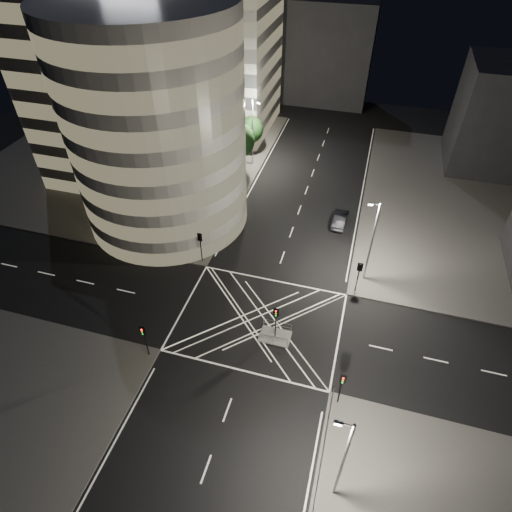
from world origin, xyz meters
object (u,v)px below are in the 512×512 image
(traffic_signal_fl, at_px, (200,242))
(traffic_signal_nl, at_px, (144,336))
(street_lamp_left_near, at_px, (210,196))
(street_lamp_left_far, at_px, (253,131))
(traffic_signal_island, at_px, (276,317))
(sedan, at_px, (340,219))
(traffic_signal_fr, at_px, (359,272))
(street_lamp_right_near, at_px, (343,460))
(street_lamp_right_far, at_px, (371,240))
(traffic_signal_nr, at_px, (342,384))
(central_island, at_px, (275,336))

(traffic_signal_fl, bearing_deg, traffic_signal_nl, -90.00)
(street_lamp_left_near, distance_m, street_lamp_left_far, 18.00)
(traffic_signal_island, bearing_deg, street_lamp_left_far, 109.95)
(traffic_signal_nl, bearing_deg, sedan, 60.19)
(traffic_signal_fr, height_order, street_lamp_right_near, street_lamp_right_near)
(traffic_signal_nl, relative_size, traffic_signal_island, 1.00)
(traffic_signal_island, relative_size, street_lamp_right_far, 0.40)
(street_lamp_left_near, relative_size, street_lamp_right_far, 1.00)
(traffic_signal_fl, relative_size, street_lamp_right_far, 0.40)
(traffic_signal_fl, height_order, street_lamp_left_near, street_lamp_left_near)
(traffic_signal_fr, xyz_separation_m, traffic_signal_nr, (0.00, -13.60, 0.00))
(sedan, bearing_deg, street_lamp_right_far, 115.86)
(street_lamp_left_near, distance_m, street_lamp_right_far, 19.11)
(traffic_signal_fl, distance_m, sedan, 18.60)
(traffic_signal_island, xyz_separation_m, street_lamp_left_near, (-11.44, 13.50, 2.63))
(street_lamp_right_near, xyz_separation_m, sedan, (-3.83, 32.35, -4.80))
(street_lamp_right_far, bearing_deg, street_lamp_left_far, 131.94)
(traffic_signal_nr, xyz_separation_m, sedan, (-3.19, 25.15, -2.17))
(street_lamp_left_near, height_order, street_lamp_right_far, same)
(street_lamp_left_near, bearing_deg, central_island, -49.73)
(traffic_signal_nl, bearing_deg, street_lamp_right_near, -21.55)
(traffic_signal_fl, bearing_deg, street_lamp_left_near, 96.97)
(traffic_signal_nr, relative_size, street_lamp_right_far, 0.40)
(central_island, height_order, sedan, sedan)
(traffic_signal_fl, relative_size, sedan, 0.88)
(street_lamp_left_near, bearing_deg, sedan, 22.90)
(street_lamp_right_far, bearing_deg, street_lamp_left_near, 170.97)
(traffic_signal_nl, height_order, street_lamp_right_near, street_lamp_right_near)
(traffic_signal_nl, relative_size, traffic_signal_fr, 1.00)
(central_island, xyz_separation_m, street_lamp_right_near, (7.44, -12.50, 5.47))
(traffic_signal_nl, bearing_deg, traffic_signal_fl, 90.00)
(central_island, height_order, street_lamp_right_far, street_lamp_right_far)
(traffic_signal_island, bearing_deg, central_island, 0.00)
(traffic_signal_fr, xyz_separation_m, traffic_signal_island, (-6.80, -8.30, 0.00))
(traffic_signal_fl, xyz_separation_m, street_lamp_right_near, (18.24, -20.80, 2.63))
(central_island, distance_m, traffic_signal_island, 2.84)
(central_island, bearing_deg, traffic_signal_fr, 50.67)
(traffic_signal_nl, relative_size, street_lamp_left_near, 0.40)
(central_island, height_order, traffic_signal_nl, traffic_signal_nl)
(traffic_signal_nr, bearing_deg, street_lamp_left_near, 134.13)
(central_island, xyz_separation_m, traffic_signal_nl, (-10.80, -5.30, 2.84))
(traffic_signal_fl, bearing_deg, sedan, 38.72)
(street_lamp_left_near, height_order, sedan, street_lamp_left_near)
(traffic_signal_fr, height_order, traffic_signal_island, same)
(central_island, xyz_separation_m, sedan, (3.61, 19.85, 0.67))
(street_lamp_right_far, height_order, sedan, street_lamp_right_far)
(street_lamp_right_far, bearing_deg, traffic_signal_nr, -92.30)
(street_lamp_right_far, distance_m, sedan, 11.19)
(traffic_signal_fr, bearing_deg, street_lamp_right_far, 73.89)
(street_lamp_left_far, height_order, sedan, street_lamp_left_far)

